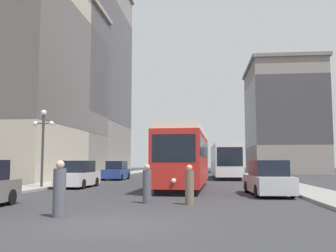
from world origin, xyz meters
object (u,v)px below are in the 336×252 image
at_px(parked_car_left_near, 78,175).
at_px(parked_car_right_far, 268,179).
at_px(pedestrian_crossing_far, 190,186).
at_px(pedestrian_on_sidewalk, 147,185).
at_px(transit_bus, 225,160).
at_px(pedestrian_crossing_near, 59,190).
at_px(parked_car_left_far, 117,171).
at_px(streetcar, 185,156).
at_px(lamp_post_left_near, 43,135).

relative_size(parked_car_left_near, parked_car_right_far, 0.89).
distance_m(pedestrian_crossing_far, pedestrian_on_sidewalk, 1.86).
height_order(transit_bus, pedestrian_crossing_near, transit_bus).
bearing_deg(pedestrian_crossing_far, transit_bus, 119.37).
relative_size(transit_bus, parked_car_left_near, 2.58).
xyz_separation_m(transit_bus, parked_car_right_far, (1.18, -19.52, -1.10)).
height_order(transit_bus, pedestrian_on_sidewalk, transit_bus).
bearing_deg(pedestrian_on_sidewalk, transit_bus, 23.61).
height_order(transit_bus, parked_car_left_near, transit_bus).
height_order(transit_bus, pedestrian_crossing_far, transit_bus).
bearing_deg(parked_car_left_far, parked_car_right_far, -51.64).
relative_size(parked_car_right_far, pedestrian_on_sidewalk, 3.05).
xyz_separation_m(streetcar, pedestrian_on_sidewalk, (-1.13, -9.05, -1.34)).
relative_size(parked_car_left_near, pedestrian_on_sidewalk, 2.70).
xyz_separation_m(parked_car_left_far, pedestrian_crossing_near, (4.00, -24.29, -0.01)).
relative_size(parked_car_right_far, pedestrian_crossing_far, 3.08).
xyz_separation_m(parked_car_left_near, parked_car_left_far, (0.00, 11.05, -0.00)).
bearing_deg(parked_car_left_near, parked_car_right_far, -20.41).
height_order(streetcar, pedestrian_crossing_near, streetcar).
relative_size(streetcar, lamp_post_left_near, 2.49).
relative_size(parked_car_right_far, pedestrian_crossing_near, 2.79).
height_order(parked_car_right_far, pedestrian_crossing_near, parked_car_right_far).
bearing_deg(pedestrian_crossing_near, streetcar, 34.30).
distance_m(pedestrian_crossing_near, lamp_post_left_near, 13.40).
bearing_deg(lamp_post_left_near, pedestrian_crossing_far, -38.76).
distance_m(parked_car_right_far, pedestrian_crossing_far, 6.13).
bearing_deg(transit_bus, parked_car_left_far, -161.90).
height_order(streetcar, lamp_post_left_near, lamp_post_left_near).
xyz_separation_m(pedestrian_crossing_near, pedestrian_on_sidewalk, (2.16, 4.21, -0.07)).
xyz_separation_m(transit_bus, pedestrian_crossing_near, (-6.69, -28.06, -1.11)).
distance_m(streetcar, lamp_post_left_near, 9.41).
distance_m(pedestrian_crossing_far, lamp_post_left_near, 12.96).
bearing_deg(lamp_post_left_near, parked_car_left_far, 81.39).
bearing_deg(streetcar, parked_car_left_near, -177.65).
distance_m(parked_car_right_far, pedestrian_on_sidewalk, 7.17).
distance_m(streetcar, parked_car_left_far, 13.28).
height_order(transit_bus, parked_car_right_far, transit_bus).
bearing_deg(parked_car_right_far, lamp_post_left_near, -15.94).
bearing_deg(pedestrian_on_sidewalk, parked_car_right_far, -18.46).
distance_m(parked_car_left_near, parked_car_right_far, 12.77).
xyz_separation_m(parked_car_left_far, pedestrian_on_sidewalk, (6.16, -20.08, -0.08)).
bearing_deg(parked_car_right_far, parked_car_left_far, -55.84).
bearing_deg(streetcar, pedestrian_crossing_near, -101.67).
relative_size(pedestrian_crossing_near, pedestrian_crossing_far, 1.11).
xyz_separation_m(streetcar, lamp_post_left_near, (-9.19, -1.52, 1.36)).
height_order(pedestrian_crossing_near, pedestrian_crossing_far, pedestrian_crossing_near).
xyz_separation_m(streetcar, pedestrian_crossing_near, (-3.28, -13.26, -1.27)).
bearing_deg(pedestrian_on_sidewalk, pedestrian_crossing_far, -67.92).
xyz_separation_m(pedestrian_crossing_far, lamp_post_left_near, (-9.88, 7.93, 2.71)).
distance_m(parked_car_left_far, pedestrian_crossing_near, 24.62).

